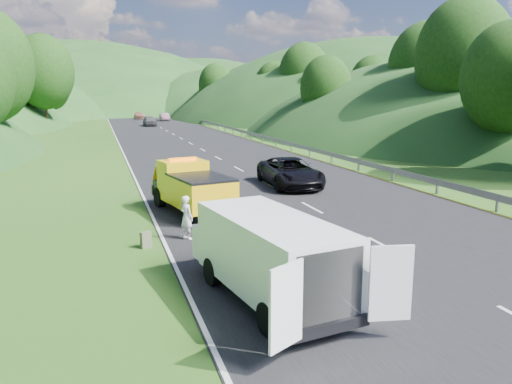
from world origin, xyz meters
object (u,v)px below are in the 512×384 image
object	(u,v)px
woman	(187,239)
worker	(265,295)
suitcase	(146,240)
spare_tire	(313,323)
child	(234,247)
tow_truck	(191,187)
passing_suv	(290,186)
white_van	(268,253)

from	to	relation	value
woman	worker	size ratio (longest dim) A/B	0.92
suitcase	spare_tire	distance (m)	7.32
child	spare_tire	world-z (taller)	child
worker	spare_tire	bearing A→B (deg)	-66.54
tow_truck	spare_tire	world-z (taller)	tow_truck
tow_truck	worker	distance (m)	9.36
tow_truck	child	world-z (taller)	tow_truck
spare_tire	passing_suv	world-z (taller)	passing_suv
suitcase	spare_tire	xyz separation A→B (m)	(3.00, -6.67, -0.27)
white_van	woman	size ratio (longest dim) A/B	4.10
white_van	child	size ratio (longest dim) A/B	5.65
suitcase	spare_tire	size ratio (longest dim) A/B	0.75
suitcase	spare_tire	world-z (taller)	suitcase
white_van	passing_suv	size ratio (longest dim) A/B	1.14
worker	child	bearing A→B (deg)	92.77
suitcase	passing_suv	bearing A→B (deg)	46.10
passing_suv	tow_truck	bearing A→B (deg)	-141.31
tow_truck	passing_suv	distance (m)	7.70
tow_truck	suitcase	xyz separation A→B (m)	(-2.32, -4.41, -0.82)
suitcase	tow_truck	bearing A→B (deg)	62.21
child	spare_tire	bearing A→B (deg)	-68.54
spare_tire	child	bearing A→B (deg)	92.22
worker	tow_truck	bearing A→B (deg)	97.90
worker	suitcase	world-z (taller)	worker
white_van	worker	bearing A→B (deg)	77.90
worker	passing_suv	xyz separation A→B (m)	(6.04, 13.74, 0.00)
white_van	passing_suv	world-z (taller)	white_van
tow_truck	suitcase	world-z (taller)	tow_truck
child	spare_tire	xyz separation A→B (m)	(0.23, -5.84, 0.00)
child	tow_truck	bearing A→B (deg)	114.13
white_van	spare_tire	size ratio (longest dim) A/B	8.64
tow_truck	suitcase	distance (m)	5.05
child	white_van	bearing A→B (deg)	-74.89
white_van	tow_truck	bearing A→B (deg)	81.63
tow_truck	white_van	distance (m)	9.58
tow_truck	worker	size ratio (longest dim) A/B	3.29
woman	worker	distance (m)	5.57
tow_truck	woman	distance (m)	4.08
tow_truck	passing_suv	bearing A→B (deg)	24.40
woman	worker	xyz separation A→B (m)	(1.02, -5.47, 0.00)
tow_truck	child	size ratio (longest dim) A/B	4.94
white_van	woman	bearing A→B (deg)	90.79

